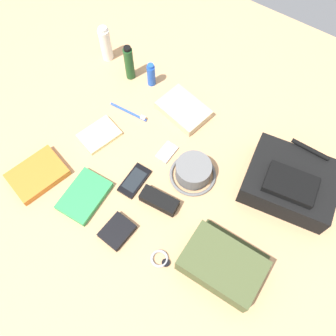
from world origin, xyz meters
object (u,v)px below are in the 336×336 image
(cell_phone, at_px, (134,181))
(wristwatch, at_px, (160,259))
(media_player, at_px, (167,152))
(notepad, at_px, (99,135))
(paperback_novel, at_px, (37,175))
(folded_towel, at_px, (184,110))
(toothbrush, at_px, (131,113))
(toiletry_pouch, at_px, (223,265))
(wallet, at_px, (117,231))
(travel_guidebook, at_px, (84,196))
(sunglasses_case, at_px, (159,201))
(backpack, at_px, (290,182))
(bucket_hat, at_px, (193,171))
(toothpaste_tube, at_px, (106,44))
(deodorant_spray, at_px, (151,75))
(shampoo_bottle, at_px, (129,63))

(cell_phone, relative_size, wristwatch, 1.89)
(media_player, relative_size, notepad, 0.57)
(paperback_novel, xyz_separation_m, folded_towel, (0.30, 0.55, 0.01))
(folded_towel, bearing_deg, toothbrush, -144.87)
(toiletry_pouch, distance_m, media_player, 0.48)
(toiletry_pouch, distance_m, wallet, 0.38)
(travel_guidebook, height_order, sunglasses_case, sunglasses_case)
(backpack, xyz_separation_m, sunglasses_case, (-0.36, -0.31, -0.04))
(cell_phone, bearing_deg, media_player, 78.52)
(toothbrush, distance_m, notepad, 0.16)
(bucket_hat, bearing_deg, wristwatch, -77.29)
(toiletry_pouch, height_order, wristwatch, toiletry_pouch)
(toothpaste_tube, height_order, deodorant_spray, toothpaste_tube)
(wallet, bearing_deg, folded_towel, 102.77)
(media_player, bearing_deg, toothbrush, 162.52)
(bucket_hat, height_order, cell_phone, bucket_hat)
(wristwatch, xyz_separation_m, folded_towel, (-0.26, 0.56, 0.01))
(bucket_hat, bearing_deg, deodorant_spray, 143.92)
(deodorant_spray, relative_size, media_player, 1.35)
(wallet, bearing_deg, notepad, 141.82)
(shampoo_bottle, relative_size, cell_phone, 1.29)
(deodorant_spray, xyz_separation_m, folded_towel, (0.19, -0.05, -0.04))
(toothpaste_tube, height_order, media_player, toothpaste_tube)
(toiletry_pouch, distance_m, folded_towel, 0.64)
(sunglasses_case, bearing_deg, backpack, 35.26)
(toiletry_pouch, bearing_deg, folded_towel, 133.73)
(bucket_hat, height_order, shampoo_bottle, shampoo_bottle)
(cell_phone, bearing_deg, sunglasses_case, -8.75)
(deodorant_spray, relative_size, cell_phone, 0.86)
(media_player, xyz_separation_m, wristwatch, (0.21, -0.36, 0.00))
(cell_phone, bearing_deg, backpack, 30.38)
(paperback_novel, xyz_separation_m, media_player, (0.35, 0.35, -0.01))
(deodorant_spray, height_order, notepad, deodorant_spray)
(paperback_novel, distance_m, sunglasses_case, 0.47)
(toothbrush, xyz_separation_m, notepad, (-0.04, -0.15, 0.00))
(travel_guidebook, bearing_deg, deodorant_spray, 99.26)
(bucket_hat, height_order, travel_guidebook, bucket_hat)
(paperback_novel, relative_size, sunglasses_case, 1.66)
(wallet, bearing_deg, bucket_hat, 77.39)
(toiletry_pouch, xyz_separation_m, sunglasses_case, (-0.30, 0.08, -0.02))
(backpack, relative_size, toiletry_pouch, 1.34)
(toothpaste_tube, xyz_separation_m, travel_guidebook, (0.34, -0.58, -0.07))
(notepad, bearing_deg, toiletry_pouch, 1.19)
(shampoo_bottle, xyz_separation_m, cell_phone, (0.31, -0.40, -0.08))
(media_player, xyz_separation_m, toothbrush, (-0.23, 0.07, 0.00))
(bucket_hat, distance_m, deodorant_spray, 0.47)
(toiletry_pouch, xyz_separation_m, deodorant_spray, (-0.64, 0.52, 0.01))
(bucket_hat, height_order, paperback_novel, bucket_hat)
(notepad, bearing_deg, sunglasses_case, 0.42)
(media_player, bearing_deg, folded_towel, 103.66)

